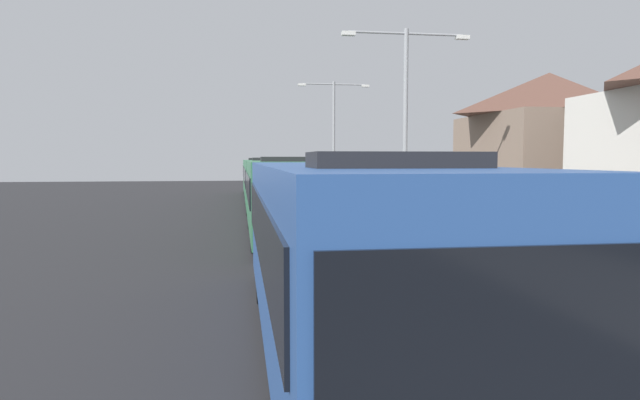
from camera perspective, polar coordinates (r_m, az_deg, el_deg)
name	(u,v)px	position (r m, az deg, el deg)	size (l,w,h in m)	color
bus_lead	(338,248)	(8.94, 1.88, -5.01)	(2.58, 11.13, 3.21)	#284C8C
bus_second_in_line	(280,196)	(21.53, -4.18, 0.46)	(2.58, 10.65, 3.21)	#33724C
bus_middle	(266,182)	(33.70, -5.71, 1.85)	(2.58, 11.80, 3.21)	#33724C
bus_fourth_in_line	(259,176)	(46.51, -6.46, 2.52)	(2.58, 10.90, 3.21)	#33724C
white_suv	(431,234)	(15.50, 11.60, -3.56)	(1.86, 5.10, 1.90)	#B7B7BC
streetlamp_mid	(405,108)	(23.61, 8.94, 9.46)	(5.51, 0.28, 8.43)	gray
streetlamp_far	(334,128)	(40.89, 1.45, 7.51)	(5.34, 0.28, 8.71)	gray
house_distant_gabled	(547,143)	(33.07, 22.71, 5.55)	(7.94, 8.98, 7.90)	#7A6656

